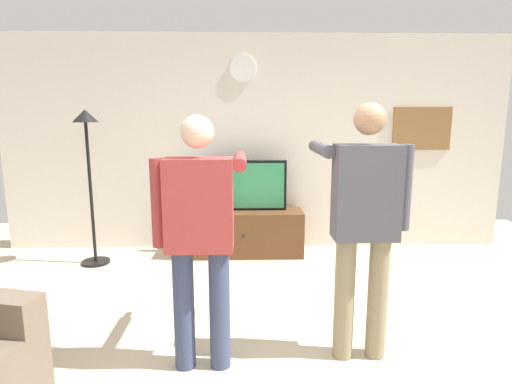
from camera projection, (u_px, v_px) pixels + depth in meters
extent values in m
cube|color=silver|center=(256.00, 144.00, 5.28)|extent=(6.40, 0.10, 2.70)
cube|color=brown|center=(244.00, 233.00, 5.13)|extent=(1.45, 0.47, 0.55)
sphere|color=black|center=(244.00, 236.00, 4.88)|extent=(0.04, 0.04, 0.04)
cube|color=black|center=(243.00, 185.00, 5.07)|extent=(1.06, 0.06, 0.62)
cube|color=#338C59|center=(243.00, 186.00, 5.03)|extent=(1.00, 0.01, 0.56)
cylinder|color=white|center=(243.00, 68.00, 5.05)|extent=(0.32, 0.03, 0.32)
cube|color=olive|center=(422.00, 129.00, 5.25)|extent=(0.74, 0.04, 0.54)
cylinder|color=black|center=(96.00, 262.00, 4.85)|extent=(0.32, 0.32, 0.03)
cylinder|color=black|center=(91.00, 194.00, 4.70)|extent=(0.04, 0.04, 1.61)
cone|color=black|center=(85.00, 116.00, 4.54)|extent=(0.28, 0.28, 0.14)
cylinder|color=#384266|center=(184.00, 309.00, 2.79)|extent=(0.14, 0.14, 0.84)
cylinder|color=#384266|center=(220.00, 309.00, 2.79)|extent=(0.14, 0.14, 0.84)
cube|color=#A53838|center=(199.00, 205.00, 2.66)|extent=(0.44, 0.22, 0.60)
sphere|color=beige|center=(197.00, 132.00, 2.57)|extent=(0.21, 0.21, 0.21)
cylinder|color=#A53838|center=(158.00, 203.00, 2.65)|extent=(0.09, 0.09, 0.58)
cylinder|color=#A53838|center=(240.00, 161.00, 2.90)|extent=(0.09, 0.58, 0.09)
cube|color=white|center=(240.00, 156.00, 3.22)|extent=(0.04, 0.12, 0.04)
cylinder|color=gray|center=(344.00, 299.00, 2.91)|extent=(0.14, 0.14, 0.88)
cylinder|color=gray|center=(378.00, 298.00, 2.91)|extent=(0.14, 0.14, 0.88)
cube|color=#4C4C56|center=(366.00, 192.00, 2.77)|extent=(0.43, 0.22, 0.64)
sphere|color=tan|center=(370.00, 119.00, 2.68)|extent=(0.21, 0.21, 0.21)
cylinder|color=#4C4C56|center=(321.00, 149.00, 3.00)|extent=(0.09, 0.58, 0.09)
cube|color=white|center=(314.00, 145.00, 3.31)|extent=(0.04, 0.12, 0.04)
cylinder|color=#4C4C56|center=(405.00, 188.00, 2.77)|extent=(0.09, 0.09, 0.58)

